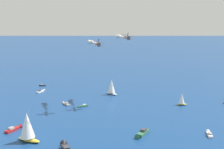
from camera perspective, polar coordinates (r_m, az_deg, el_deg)
ground_plane at (r=171.10m, az=-0.08°, el=-6.16°), size 2000.00×2000.00×0.00m
motorboat_near_centre at (r=134.51m, az=19.13°, el=-11.31°), size 5.06×7.12×2.07m
motorboat_far_port at (r=140.06m, az=-19.27°, el=-10.38°), size 3.71×9.06×2.56m
sailboat_inshore at (r=193.35m, az=-0.11°, el=-2.53°), size 9.37×5.54×11.80m
motorboat_trailing at (r=115.17m, az=-9.43°, el=-14.50°), size 10.70×8.57×3.20m
motorboat_ahead at (r=207.68m, az=-14.23°, el=-3.29°), size 3.35×7.87×2.22m
motorboat_mid_cluster at (r=167.94m, az=-6.02°, el=-6.38°), size 3.70×6.07×1.72m
motorboat_outer_ring_a at (r=127.63m, az=6.05°, el=-11.85°), size 3.71×10.41×2.96m
motorboat_outer_ring_b at (r=226.65m, az=-13.91°, el=-2.16°), size 5.54×3.44×1.58m
sailboat_outer_ring_c at (r=174.44m, az=14.01°, el=-4.88°), size 6.06×5.37×8.20m
sailboat_outer_ring_e at (r=124.13m, az=-16.85°, el=-10.13°), size 11.37×7.15×14.15m
motorboat_outer_ring_f at (r=173.24m, az=-9.42°, el=-5.91°), size 7.14×3.52×2.01m
biplane_lead at (r=166.43m, az=3.05°, el=7.51°), size 6.88×6.67×3.85m
wingwalker_lead at (r=166.51m, az=3.26°, el=8.23°), size 0.66×0.82×1.78m
smoke_trail_lead at (r=182.16m, az=1.38°, el=7.71°), size 15.98×12.74×3.45m
biplane_wingman at (r=158.12m, az=-2.94°, el=6.20°), size 6.88×6.67×3.85m
wingwalker_wingman at (r=158.09m, az=-2.74°, el=6.97°), size 0.66×0.82×1.78m
smoke_trail_wingman at (r=174.71m, az=-4.25°, el=6.55°), size 16.60×12.26×3.40m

